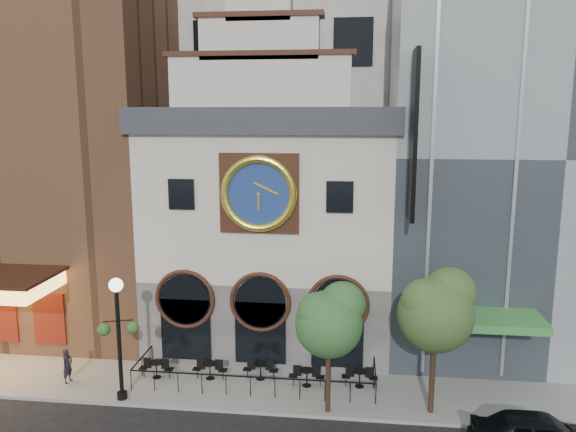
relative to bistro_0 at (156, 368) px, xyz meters
The scene contains 15 objects.
ground 5.22m from the bistro_0, 27.78° to the right, with size 120.00×120.00×0.00m, color black.
sidewalk 4.62m from the bistro_0, ahead, with size 44.00×5.00×0.15m, color gray.
clock_building 9.34m from the bistro_0, 49.73° to the left, with size 12.60×8.78×18.65m.
theater_building 16.48m from the bistro_0, 138.13° to the left, with size 14.00×15.60×25.00m.
retail_building 21.38m from the bistro_0, 23.31° to the left, with size 14.00×14.40×20.00m.
cafe_railing 4.58m from the bistro_0, ahead, with size 10.60×2.60×0.90m, color black, non-canonical shape.
bistro_0 is the anchor object (origin of this frame).
bistro_1 2.47m from the bistro_0, ahead, with size 1.58×0.68×0.90m.
bistro_2 4.77m from the bistro_0, ahead, with size 1.58×0.68×0.90m.
bistro_3 6.89m from the bistro_0, ahead, with size 1.58×0.68×0.90m.
bistro_4 9.23m from the bistro_0, ahead, with size 1.58×0.68×0.90m.
pedestrian 3.91m from the bistro_0, 167.01° to the right, with size 0.57×0.37×1.57m, color black.
lamppost 3.55m from the bistro_0, 111.54° to the right, with size 1.65×0.88×5.30m.
tree_left 8.92m from the bistro_0, 13.95° to the right, with size 2.80×2.69×5.38m.
tree_right 12.84m from the bistro_0, ahead, with size 3.10×2.99×5.98m.
Camera 1 is at (4.21, -20.65, 12.07)m, focal length 35.00 mm.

